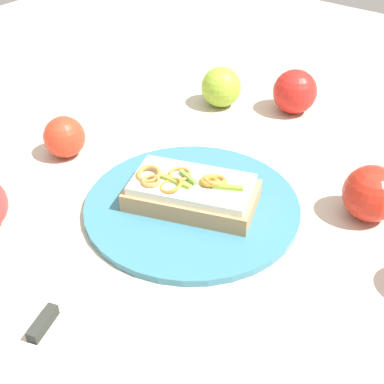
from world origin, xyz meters
The scene contains 8 objects.
ground_plane centered at (0.00, 0.00, 0.00)m, with size 2.00×2.00×0.00m, color #C0B5A2.
plate centered at (0.00, 0.00, 0.01)m, with size 0.31×0.31×0.01m, color teal.
sandwich centered at (0.00, 0.00, 0.03)m, with size 0.21×0.16×0.05m.
apple_0 centered at (-0.21, -0.14, 0.04)m, with size 0.08×0.08×0.08m, color red.
apple_2 centered at (0.03, -0.36, 0.04)m, with size 0.08×0.08×0.08m, color red.
apple_4 centered at (0.26, 0.01, 0.03)m, with size 0.07×0.07×0.07m, color red.
apple_5 centered at (0.16, -0.29, 0.04)m, with size 0.08×0.08×0.08m, color #90B730.
knife centered at (-0.01, 0.29, 0.01)m, with size 0.05×0.11×0.01m.
Camera 1 is at (-0.38, 0.50, 0.49)m, focal length 50.98 mm.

